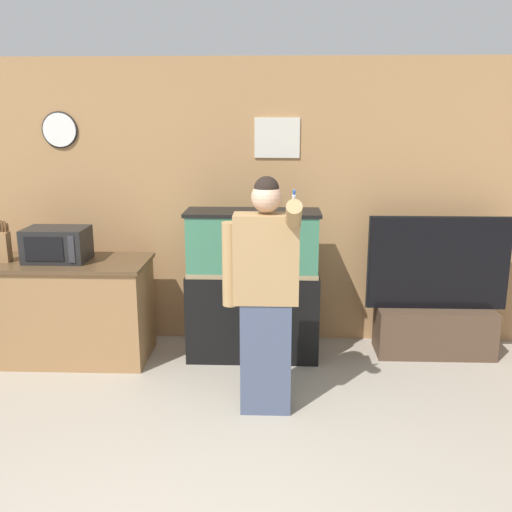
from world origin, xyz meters
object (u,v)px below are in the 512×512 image
object	(u,v)px
knife_block	(2,246)
person_standing	(265,293)
tv_on_stand	(435,315)
microwave	(57,244)
aquarium_on_stand	(253,285)
counter_island	(58,309)

from	to	relation	value
knife_block	person_standing	size ratio (longest dim) A/B	0.21
tv_on_stand	knife_block	bearing A→B (deg)	-176.10
tv_on_stand	person_standing	bearing A→B (deg)	-144.38
tv_on_stand	person_standing	size ratio (longest dim) A/B	0.74
microwave	aquarium_on_stand	bearing A→B (deg)	3.07
counter_island	aquarium_on_stand	distance (m)	1.72
counter_island	tv_on_stand	size ratio (longest dim) A/B	1.28
counter_island	aquarium_on_stand	bearing A→B (deg)	2.88
counter_island	tv_on_stand	distance (m)	3.33
aquarium_on_stand	tv_on_stand	size ratio (longest dim) A/B	1.05
counter_island	microwave	distance (m)	0.59
counter_island	knife_block	bearing A→B (deg)	-173.21
knife_block	tv_on_stand	distance (m)	3.81
person_standing	microwave	bearing A→B (deg)	154.21
aquarium_on_stand	person_standing	size ratio (longest dim) A/B	0.77
aquarium_on_stand	person_standing	distance (m)	0.99
microwave	knife_block	bearing A→B (deg)	-174.22
tv_on_stand	counter_island	bearing A→B (deg)	-176.46
microwave	person_standing	xyz separation A→B (m)	(1.79, -0.86, -0.14)
counter_island	person_standing	size ratio (longest dim) A/B	0.94
aquarium_on_stand	person_standing	xyz separation A→B (m)	(0.12, -0.95, 0.23)
person_standing	aquarium_on_stand	bearing A→B (deg)	97.42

